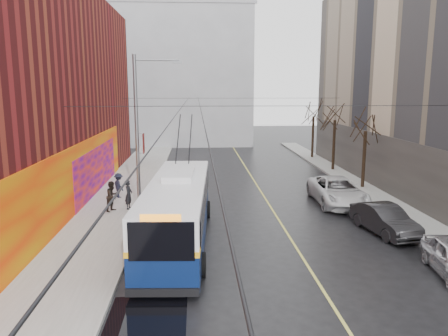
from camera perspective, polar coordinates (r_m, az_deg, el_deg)
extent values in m
plane|color=black|center=(16.27, 7.76, -16.04)|extent=(140.00, 140.00, 0.00)
cube|color=gray|center=(27.67, -13.93, -4.88)|extent=(4.00, 60.00, 0.15)
cube|color=gray|center=(29.75, 20.37, -4.16)|extent=(2.00, 60.00, 0.15)
cube|color=#BFB74C|center=(29.52, 5.30, -3.80)|extent=(0.12, 50.00, 0.01)
cube|color=#D39204|center=(25.77, -19.18, -1.87)|extent=(0.08, 28.00, 4.00)
cube|color=#4D048B|center=(31.55, -16.21, -0.28)|extent=(0.06, 12.00, 3.20)
cube|color=#4C4742|center=(31.54, 20.74, 0.19)|extent=(0.06, 36.00, 4.00)
cube|color=gray|center=(59.37, -6.66, 12.05)|extent=(20.00, 12.00, 18.00)
cylinder|color=slate|center=(24.64, -11.29, 3.86)|extent=(0.20, 0.20, 9.00)
cube|color=#500D0B|center=(24.63, -10.46, 3.19)|extent=(0.04, 0.60, 1.10)
cylinder|color=slate|center=(24.40, -8.77, 13.76)|extent=(2.40, 0.10, 0.10)
cube|color=slate|center=(24.32, -6.11, 13.60)|extent=(0.50, 0.22, 0.12)
cylinder|color=black|center=(29.29, -5.21, 8.36)|extent=(0.02, 60.00, 0.02)
cylinder|color=black|center=(29.28, -3.24, 8.39)|extent=(0.02, 60.00, 0.02)
cylinder|color=black|center=(20.50, 4.89, 8.08)|extent=(18.00, 0.02, 0.02)
cylinder|color=black|center=(36.40, 1.14, 9.11)|extent=(18.00, 0.02, 0.02)
cylinder|color=black|center=(32.96, 17.80, 0.96)|extent=(0.24, 0.24, 4.20)
cylinder|color=black|center=(39.47, 14.14, 2.84)|extent=(0.24, 0.24, 4.48)
cylinder|color=black|center=(46.14, 11.51, 3.92)|extent=(0.24, 0.24, 4.37)
cube|color=black|center=(15.04, -9.95, -18.43)|extent=(2.52, 2.65, 0.01)
ellipsoid|color=slate|center=(23.61, 1.22, 9.83)|extent=(0.44, 0.20, 0.12)
ellipsoid|color=slate|center=(24.85, 0.73, 9.98)|extent=(0.44, 0.20, 0.12)
ellipsoid|color=slate|center=(23.96, -8.62, 10.22)|extent=(0.44, 0.20, 0.12)
cube|color=#081842|center=(20.89, -6.01, -7.18)|extent=(3.16, 11.86, 1.47)
cube|color=silver|center=(20.51, -6.08, -3.53)|extent=(3.16, 11.86, 1.27)
cube|color=#F8AD16|center=(20.68, -6.05, -5.25)|extent=(3.20, 11.90, 0.22)
cube|color=black|center=(14.96, -8.21, -9.50)|extent=(2.25, 0.16, 1.37)
cube|color=black|center=(26.27, -4.88, -0.76)|extent=(2.25, 0.16, 1.17)
cube|color=black|center=(20.70, -9.64, -3.78)|extent=(0.61, 10.75, 0.98)
cube|color=black|center=(20.46, -2.47, -3.81)|extent=(0.61, 10.75, 0.98)
cube|color=silver|center=(21.30, -5.88, -0.86)|extent=(1.52, 3.00, 0.29)
cube|color=black|center=(15.63, -8.05, -15.80)|extent=(2.55, 0.25, 0.29)
cylinder|color=black|center=(17.57, -11.42, -12.33)|extent=(0.34, 0.99, 0.98)
cylinder|color=black|center=(17.28, -2.91, -12.52)|extent=(0.34, 0.99, 0.98)
cylinder|color=black|center=(24.88, -8.08, -5.40)|extent=(0.34, 0.99, 0.98)
cylinder|color=black|center=(24.68, -2.19, -5.43)|extent=(0.34, 0.99, 0.98)
cylinder|color=black|center=(24.48, -6.01, 3.97)|extent=(0.24, 3.40, 2.40)
cylinder|color=black|center=(24.43, -4.41, 3.98)|extent=(0.24, 3.40, 2.40)
imported|color=black|center=(23.47, 20.24, -6.33)|extent=(2.25, 4.59, 1.45)
imported|color=silver|center=(28.40, 14.58, -2.95)|extent=(2.87, 6.02, 1.66)
imported|color=silver|center=(33.56, -6.06, -0.92)|extent=(2.13, 4.10, 1.33)
imported|color=black|center=(26.45, -12.35, -3.41)|extent=(0.50, 0.68, 1.73)
imported|color=black|center=(26.18, -14.38, -3.59)|extent=(1.00, 1.08, 1.77)
imported|color=black|center=(29.34, -13.59, -2.22)|extent=(1.08, 1.20, 1.62)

